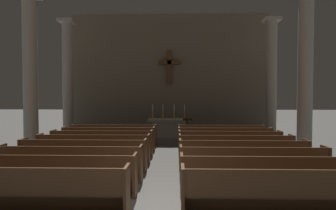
{
  "coord_description": "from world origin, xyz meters",
  "views": [
    {
      "loc": [
        0.4,
        -5.41,
        2.28
      ],
      "look_at": [
        0.0,
        9.0,
        1.79
      ],
      "focal_mm": 31.07,
      "sensor_mm": 36.0,
      "label": 1
    }
  ],
  "objects_px": {
    "pew_left_row_4": "(83,154)",
    "pew_right_row_1": "(284,192)",
    "pew_right_row_2": "(266,176)",
    "pew_right_row_7": "(225,139)",
    "pew_left_row_3": "(70,163)",
    "pew_right_row_6": "(230,143)",
    "pew_right_row_3": "(253,164)",
    "column_left_third": "(68,80)",
    "pew_right_row_4": "(243,155)",
    "lectern": "(187,130)",
    "pew_left_row_6": "(102,143)",
    "pew_left_row_7": "(109,138)",
    "candlestick_inner_right": "(174,114)",
    "candlestick_outer_left": "(153,114)",
    "pew_right_row_8": "(221,135)",
    "column_right_second": "(305,75)",
    "candlestick_outer_right": "(184,114)",
    "column_left_second": "(30,75)",
    "candlestick_inner_left": "(163,114)",
    "pew_right_row_5": "(236,148)",
    "altar": "(169,128)",
    "pew_left_row_5": "(94,148)",
    "pew_left_row_1": "(28,190)",
    "pew_left_row_8": "(114,135)",
    "pew_left_row_2": "(53,174)",
    "column_right_third": "(271,80)"
  },
  "relations": [
    {
      "from": "pew_left_row_6",
      "to": "lectern",
      "type": "height_order",
      "value": "lectern"
    },
    {
      "from": "pew_left_row_4",
      "to": "pew_right_row_1",
      "type": "relative_size",
      "value": 1.0
    },
    {
      "from": "column_right_third",
      "to": "pew_right_row_7",
      "type": "bearing_deg",
      "value": -130.75
    },
    {
      "from": "pew_right_row_3",
      "to": "column_left_third",
      "type": "relative_size",
      "value": 0.61
    },
    {
      "from": "altar",
      "to": "pew_left_row_5",
      "type": "bearing_deg",
      "value": -113.02
    },
    {
      "from": "candlestick_inner_left",
      "to": "pew_right_row_7",
      "type": "bearing_deg",
      "value": -51.98
    },
    {
      "from": "column_left_second",
      "to": "pew_right_row_1",
      "type": "bearing_deg",
      "value": -37.85
    },
    {
      "from": "pew_right_row_4",
      "to": "column_right_second",
      "type": "xyz_separation_m",
      "value": [
        3.01,
        2.78,
        2.59
      ]
    },
    {
      "from": "altar",
      "to": "candlestick_inner_right",
      "type": "distance_m",
      "value": 0.79
    },
    {
      "from": "pew_right_row_4",
      "to": "lectern",
      "type": "relative_size",
      "value": 3.32
    },
    {
      "from": "pew_left_row_2",
      "to": "pew_left_row_4",
      "type": "height_order",
      "value": "same"
    },
    {
      "from": "pew_right_row_7",
      "to": "candlestick_outer_right",
      "type": "relative_size",
      "value": 4.88
    },
    {
      "from": "pew_left_row_3",
      "to": "pew_right_row_4",
      "type": "xyz_separation_m",
      "value": [
        4.82,
        1.1,
        0.0
      ]
    },
    {
      "from": "pew_left_row_4",
      "to": "pew_right_row_8",
      "type": "relative_size",
      "value": 1.0
    },
    {
      "from": "pew_right_row_1",
      "to": "pew_right_row_6",
      "type": "xyz_separation_m",
      "value": [
        0.0,
        5.52,
        0.0
      ]
    },
    {
      "from": "pew_left_row_1",
      "to": "column_left_second",
      "type": "distance_m",
      "value": 7.27
    },
    {
      "from": "pew_right_row_8",
      "to": "candlestick_outer_right",
      "type": "distance_m",
      "value": 2.94
    },
    {
      "from": "column_right_second",
      "to": "column_left_third",
      "type": "bearing_deg",
      "value": 159.61
    },
    {
      "from": "pew_right_row_4",
      "to": "pew_right_row_5",
      "type": "distance_m",
      "value": 1.1
    },
    {
      "from": "pew_left_row_3",
      "to": "pew_right_row_6",
      "type": "xyz_separation_m",
      "value": [
        4.82,
        3.31,
        0.0
      ]
    },
    {
      "from": "column_left_third",
      "to": "candlestick_inner_left",
      "type": "distance_m",
      "value": 5.43
    },
    {
      "from": "pew_right_row_7",
      "to": "pew_right_row_8",
      "type": "height_order",
      "value": "same"
    },
    {
      "from": "pew_right_row_7",
      "to": "candlestick_inner_right",
      "type": "relative_size",
      "value": 4.88
    },
    {
      "from": "pew_left_row_6",
      "to": "pew_left_row_7",
      "type": "xyz_separation_m",
      "value": [
        0.0,
        1.1,
        0.0
      ]
    },
    {
      "from": "pew_left_row_8",
      "to": "pew_right_row_4",
      "type": "height_order",
      "value": "same"
    },
    {
      "from": "pew_left_row_3",
      "to": "pew_left_row_5",
      "type": "height_order",
      "value": "same"
    },
    {
      "from": "pew_left_row_7",
      "to": "column_left_second",
      "type": "relative_size",
      "value": 0.61
    },
    {
      "from": "column_left_third",
      "to": "pew_left_row_4",
      "type": "bearing_deg",
      "value": -66.13
    },
    {
      "from": "pew_left_row_4",
      "to": "pew_right_row_1",
      "type": "height_order",
      "value": "same"
    },
    {
      "from": "pew_right_row_4",
      "to": "pew_right_row_8",
      "type": "distance_m",
      "value": 4.41
    },
    {
      "from": "pew_left_row_3",
      "to": "pew_right_row_3",
      "type": "xyz_separation_m",
      "value": [
        4.82,
        0.0,
        0.0
      ]
    },
    {
      "from": "pew_right_row_1",
      "to": "column_left_third",
      "type": "xyz_separation_m",
      "value": [
        -7.83,
        10.12,
        2.59
      ]
    },
    {
      "from": "column_left_third",
      "to": "candlestick_outer_right",
      "type": "bearing_deg",
      "value": -0.28
    },
    {
      "from": "candlestick_outer_left",
      "to": "column_left_second",
      "type": "bearing_deg",
      "value": -138.81
    },
    {
      "from": "candlestick_outer_left",
      "to": "pew_left_row_3",
      "type": "bearing_deg",
      "value": -101.2
    },
    {
      "from": "pew_right_row_8",
      "to": "pew_right_row_6",
      "type": "bearing_deg",
      "value": -90.0
    },
    {
      "from": "pew_right_row_2",
      "to": "pew_right_row_7",
      "type": "xyz_separation_m",
      "value": [
        0.0,
        5.52,
        0.0
      ]
    },
    {
      "from": "candlestick_outer_left",
      "to": "candlestick_inner_right",
      "type": "height_order",
      "value": "same"
    },
    {
      "from": "pew_left_row_7",
      "to": "pew_right_row_2",
      "type": "height_order",
      "value": "same"
    },
    {
      "from": "column_left_second",
      "to": "pew_right_row_5",
      "type": "bearing_deg",
      "value": -12.05
    },
    {
      "from": "pew_left_row_2",
      "to": "candlestick_outer_right",
      "type": "xyz_separation_m",
      "value": [
        3.26,
        8.98,
        0.79
      ]
    },
    {
      "from": "pew_left_row_7",
      "to": "column_right_second",
      "type": "xyz_separation_m",
      "value": [
        7.83,
        -0.53,
        2.59
      ]
    },
    {
      "from": "pew_left_row_2",
      "to": "pew_right_row_2",
      "type": "xyz_separation_m",
      "value": [
        4.82,
        0.0,
        0.0
      ]
    },
    {
      "from": "pew_left_row_4",
      "to": "column_right_third",
      "type": "bearing_deg",
      "value": 40.99
    },
    {
      "from": "pew_right_row_8",
      "to": "pew_left_row_7",
      "type": "bearing_deg",
      "value": -167.11
    },
    {
      "from": "pew_right_row_8",
      "to": "candlestick_inner_left",
      "type": "height_order",
      "value": "candlestick_inner_left"
    },
    {
      "from": "candlestick_outer_left",
      "to": "pew_right_row_8",
      "type": "bearing_deg",
      "value": -35.93
    },
    {
      "from": "pew_left_row_6",
      "to": "pew_right_row_6",
      "type": "relative_size",
      "value": 1.0
    },
    {
      "from": "pew_left_row_3",
      "to": "altar",
      "type": "distance_m",
      "value": 8.24
    },
    {
      "from": "pew_right_row_7",
      "to": "column_left_second",
      "type": "distance_m",
      "value": 8.27
    }
  ]
}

